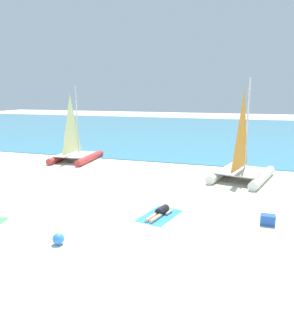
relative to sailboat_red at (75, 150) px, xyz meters
name	(u,v)px	position (x,y,z in m)	size (l,w,h in m)	color
ground_plane	(171,172)	(7.01, -1.00, -0.75)	(120.00, 120.00, 0.00)	beige
ocean_water	(216,131)	(7.01, 21.28, -0.72)	(120.00, 40.00, 0.05)	teal
sailboat_red	(75,150)	(0.00, 0.00, 0.00)	(2.73, 4.01, 5.00)	#CC3838
sailboat_white	(242,165)	(11.03, -1.55, 0.05)	(3.47, 4.58, 5.34)	white
towel_right	(160,216)	(8.37, -8.03, -0.74)	(1.10, 1.90, 0.01)	#338CD8
sunbather_right	(160,212)	(8.38, -7.97, -0.61)	(0.72, 1.56, 0.30)	black
beach_ball	(58,239)	(6.10, -11.31, -0.56)	(0.37, 0.37, 0.37)	#337FE5
cooler_box	(268,220)	(12.22, -7.63, -0.57)	(0.50, 0.36, 0.36)	blue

